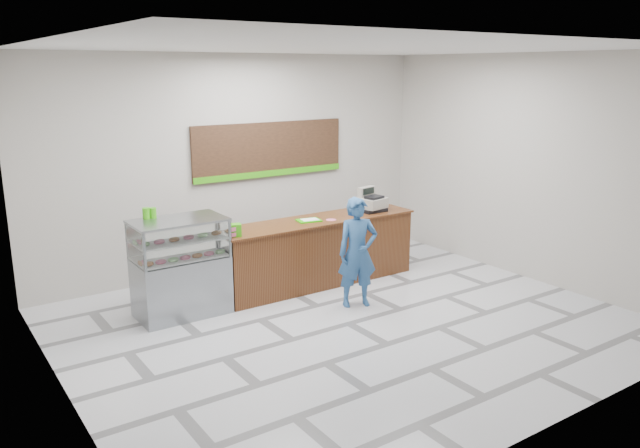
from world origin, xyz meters
TOP-DOWN VIEW (x-y plane):
  - floor at (0.00, 0.00)m, footprint 7.00×7.00m
  - back_wall at (0.00, 3.00)m, footprint 7.00×0.00m
  - ceiling at (0.00, 0.00)m, footprint 7.00×7.00m
  - sales_counter at (0.55, 1.55)m, footprint 3.26×0.76m
  - display_case at (-1.67, 1.55)m, footprint 1.22×0.72m
  - menu_board at (0.55, 2.96)m, footprint 2.80×0.06m
  - cash_register at (1.58, 1.55)m, footprint 0.47×0.48m
  - card_terminal at (1.27, 1.49)m, footprint 0.12×0.17m
  - serving_tray at (0.38, 1.53)m, footprint 0.39×0.31m
  - napkin_box at (-0.89, 1.50)m, footprint 0.19×0.19m
  - straw_cup at (-0.93, 1.71)m, footprint 0.08×0.08m
  - promo_box at (-0.95, 1.37)m, footprint 0.23×0.19m
  - donut_decal at (0.69, 1.39)m, footprint 0.16×0.16m
  - green_cup_left at (-2.00, 1.82)m, footprint 0.10×0.10m
  - green_cup_right at (-1.91, 1.81)m, footprint 0.09×0.09m
  - customer at (0.50, 0.48)m, footprint 0.66×0.54m

SIDE VIEW (x-z plane):
  - floor at x=0.00m, z-range 0.00..0.00m
  - sales_counter at x=0.55m, z-range 0.00..1.03m
  - display_case at x=-1.67m, z-range 0.01..1.34m
  - customer at x=0.50m, z-range 0.00..1.55m
  - donut_decal at x=0.69m, z-range 1.03..1.03m
  - serving_tray at x=0.38m, z-range 1.03..1.05m
  - card_terminal at x=1.27m, z-range 1.03..1.07m
  - straw_cup at x=-0.93m, z-range 1.03..1.15m
  - napkin_box at x=-0.89m, z-range 1.03..1.16m
  - promo_box at x=-0.95m, z-range 1.03..1.20m
  - cash_register at x=1.58m, z-range 0.98..1.36m
  - green_cup_right at x=-1.91m, z-range 1.33..1.47m
  - green_cup_left at x=-2.00m, z-range 1.33..1.48m
  - back_wall at x=0.00m, z-range -1.75..5.25m
  - menu_board at x=0.55m, z-range 1.48..2.38m
  - ceiling at x=0.00m, z-range 3.50..3.50m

